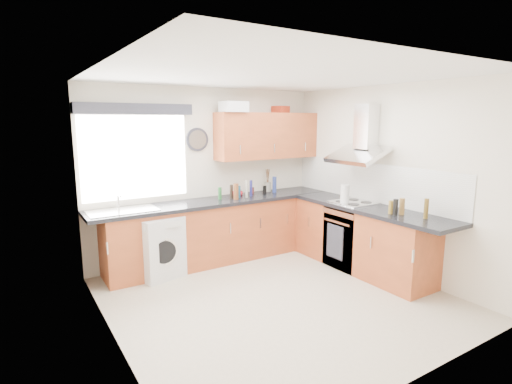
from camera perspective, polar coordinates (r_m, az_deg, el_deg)
ground_plane at (r=4.80m, az=3.00°, el=-14.88°), size 3.60×3.60×0.00m
ceiling at (r=4.38m, az=3.32°, el=16.28°), size 3.60×3.60×0.02m
wall_back at (r=5.96m, az=-6.94°, el=2.56°), size 3.60×0.02×2.50m
wall_front at (r=3.17m, az=22.45°, el=-4.95°), size 3.60×0.02×2.50m
wall_left at (r=3.70m, az=-20.22°, el=-2.70°), size 0.02×3.60×2.50m
wall_right at (r=5.65m, az=18.21°, el=1.70°), size 0.02×3.60×2.50m
window at (r=5.55m, az=-16.82°, el=4.76°), size 1.40×0.02×1.10m
window_blind at (r=5.45m, az=-16.90°, el=11.29°), size 1.50×0.18×0.14m
splashback at (r=5.84m, az=15.85°, el=1.40°), size 0.01×3.00×0.54m
base_cab_back at (r=5.83m, az=-6.42°, el=-5.84°), size 3.00×0.58×0.86m
base_cab_corner at (r=6.65m, az=6.13°, el=-3.82°), size 0.60×0.60×0.86m
base_cab_right at (r=5.70m, az=14.71°, el=-6.49°), size 0.58×2.10×0.86m
worktop_back at (r=5.76m, az=-5.57°, el=-1.37°), size 3.60×0.62×0.05m
worktop_right at (r=5.49m, az=16.00°, el=-2.30°), size 0.62×2.42×0.05m
sink at (r=5.29m, az=-18.55°, el=-2.17°), size 0.84×0.46×0.10m
oven at (r=5.80m, az=13.56°, el=-6.22°), size 0.56×0.58×0.85m
hob_plate at (r=5.68m, az=13.76°, el=-1.45°), size 0.52×0.52×0.01m
extractor_hood at (r=5.65m, az=14.84°, el=7.17°), size 0.52×0.78×0.66m
upper_cabinets at (r=6.23m, az=1.64°, el=8.04°), size 1.70×0.35×0.70m
washing_machine at (r=5.44m, az=-13.92°, el=-7.55°), size 0.66×0.64×0.81m
wall_clock at (r=5.81m, az=-8.31°, el=7.42°), size 0.33×0.04×0.33m
casserole at (r=5.80m, az=-3.19°, el=12.06°), size 0.37×0.27×0.15m
storage_box at (r=6.49m, az=3.53°, el=11.68°), size 0.28×0.26×0.11m
utensil_pot at (r=6.41m, az=1.68°, el=0.76°), size 0.13×0.13×0.15m
kitchen_roll at (r=5.60m, az=12.57°, el=-0.27°), size 0.15×0.15×0.26m
tomato_cluster at (r=6.07m, az=-2.65°, el=-0.16°), size 0.17×0.17×0.07m
jar_0 at (r=5.78m, az=-5.18°, el=-0.19°), size 0.05×0.05×0.17m
jar_1 at (r=6.14m, az=1.25°, el=0.28°), size 0.05×0.05×0.13m
jar_2 at (r=5.74m, az=-2.88°, el=0.06°), size 0.07×0.07×0.23m
jar_3 at (r=5.88m, az=-1.34°, el=0.43°), size 0.04×0.04×0.26m
jar_4 at (r=5.79m, az=-3.54°, el=0.02°), size 0.05×0.05×0.21m
jar_5 at (r=5.89m, az=-2.51°, el=0.03°), size 0.06×0.06×0.17m
jar_6 at (r=6.22m, az=-0.48°, el=0.24°), size 0.04×0.04×0.10m
jar_7 at (r=6.30m, az=2.65°, el=1.06°), size 0.06×0.06×0.25m
jar_8 at (r=5.99m, az=-0.73°, el=0.54°), size 0.04×0.04×0.24m
bottle_0 at (r=5.14m, az=18.73°, el=-2.08°), size 0.06×0.06×0.16m
bottle_1 at (r=5.04m, az=19.30°, el=-2.10°), size 0.06×0.06×0.20m
bottle_2 at (r=5.13m, az=20.12°, el=-1.95°), size 0.07×0.07×0.20m
bottle_3 at (r=5.02m, az=23.14°, el=-2.19°), size 0.05×0.05×0.24m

